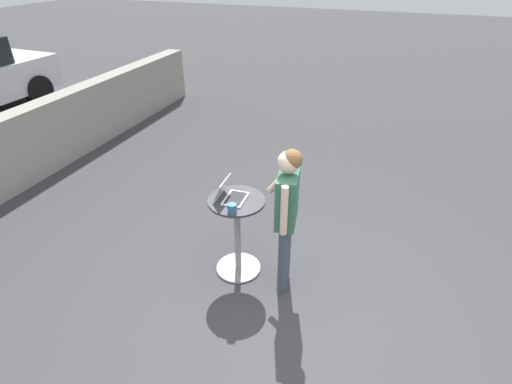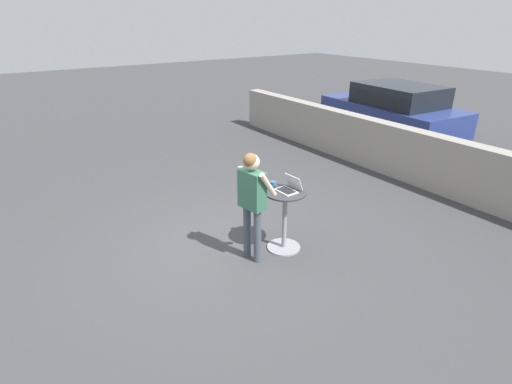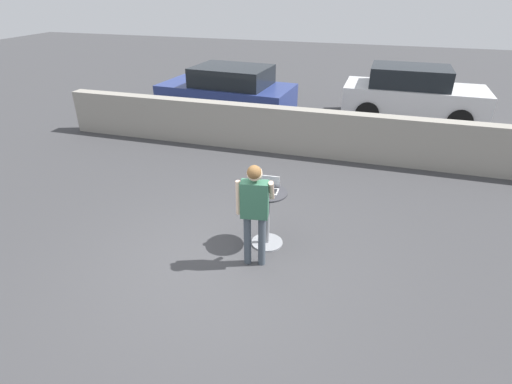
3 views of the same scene
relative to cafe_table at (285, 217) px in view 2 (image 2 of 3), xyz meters
name	(u,v)px [view 2 (image 2 of 3)]	position (x,y,z in m)	size (l,w,h in m)	color
ground_plane	(221,248)	(-0.53, -0.81, -0.54)	(50.00, 50.00, 0.00)	#3D3D3F
pavement_kerb	(416,157)	(-0.53, 3.96, 0.02)	(12.14, 0.35, 1.12)	gray
cafe_table	(285,217)	(0.00, 0.00, 0.00)	(0.61, 0.61, 0.95)	gray
laptop	(289,188)	(0.00, 0.07, 0.46)	(0.32, 0.32, 0.22)	silver
coffee_mug	(273,184)	(-0.23, -0.05, 0.46)	(0.13, 0.09, 0.10)	#336084
standing_person	(252,194)	(-0.04, -0.56, 0.50)	(0.54, 0.40, 1.64)	#424C56
parked_car_further_down	(393,111)	(-2.97, 6.27, 0.27)	(4.16, 2.25, 1.56)	navy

